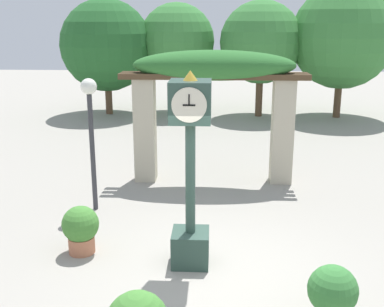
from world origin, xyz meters
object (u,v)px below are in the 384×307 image
object	(u,v)px
potted_plant_near_left	(81,228)
potted_plant_far_right	(332,293)
pedestal_clock	(190,168)
lamp_post	(90,116)

from	to	relation	value
potted_plant_near_left	potted_plant_far_right	world-z (taller)	potted_plant_far_right
pedestal_clock	lamp_post	world-z (taller)	pedestal_clock
pedestal_clock	potted_plant_near_left	xyz separation A→B (m)	(-1.86, 0.28, -1.17)
pedestal_clock	potted_plant_far_right	xyz separation A→B (m)	(1.89, -1.56, -1.14)
pedestal_clock	lamp_post	xyz separation A→B (m)	(-2.10, 2.20, 0.36)
pedestal_clock	potted_plant_far_right	world-z (taller)	pedestal_clock
potted_plant_near_left	pedestal_clock	bearing A→B (deg)	-8.44
potted_plant_near_left	lamp_post	world-z (taller)	lamp_post
pedestal_clock	lamp_post	bearing A→B (deg)	133.71
potted_plant_near_left	lamp_post	distance (m)	2.47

